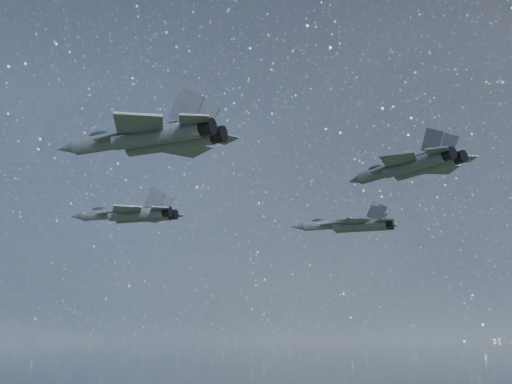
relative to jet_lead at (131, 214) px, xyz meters
The scene contains 4 objects.
jet_lead is the anchor object (origin of this frame).
jet_left 32.48m from the jet_lead, 24.64° to the left, with size 15.10×10.19×3.80m.
jet_right 36.44m from the jet_lead, 40.98° to the right, with size 18.87×12.97×4.74m.
jet_slot 41.57m from the jet_lead, ahead, with size 17.82×11.93×4.51m.
Camera 1 is at (42.60, -61.09, 127.73)m, focal length 42.00 mm.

